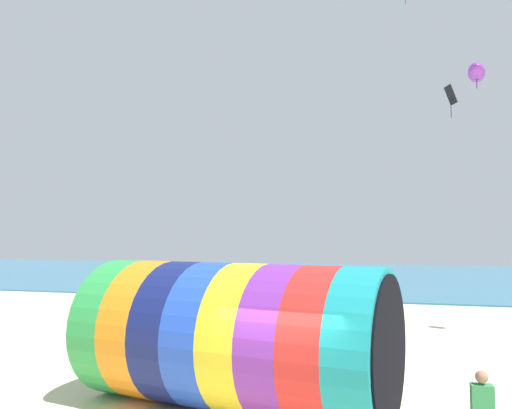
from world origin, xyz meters
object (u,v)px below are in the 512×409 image
at_px(kite_black_diamond, 451,95).
at_px(bystander_mid_beach, 323,313).
at_px(bystander_near_water, 172,324).
at_px(giant_inflatable_tube, 235,336).
at_px(kite_purple_parafoil, 476,73).

height_order(kite_black_diamond, bystander_mid_beach, kite_black_diamond).
bearing_deg(bystander_near_water, bystander_mid_beach, 43.73).
distance_m(giant_inflatable_tube, bystander_near_water, 6.57).
bearing_deg(bystander_mid_beach, giant_inflatable_tube, -94.78).
bearing_deg(giant_inflatable_tube, bystander_near_water, 126.48).
xyz_separation_m(kite_purple_parafoil, kite_black_diamond, (0.32, 9.26, 1.79)).
relative_size(giant_inflatable_tube, kite_black_diamond, 4.52).
xyz_separation_m(giant_inflatable_tube, kite_purple_parafoil, (6.35, 6.58, 7.68)).
height_order(kite_purple_parafoil, kite_black_diamond, kite_black_diamond).
distance_m(giant_inflatable_tube, kite_black_diamond, 19.62).
distance_m(kite_purple_parafoil, kite_black_diamond, 9.44).
relative_size(giant_inflatable_tube, bystander_near_water, 4.45).
distance_m(giant_inflatable_tube, bystander_mid_beach, 9.81).
xyz_separation_m(giant_inflatable_tube, bystander_near_water, (-3.88, 5.24, -0.78)).
relative_size(kite_black_diamond, bystander_mid_beach, 1.08).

